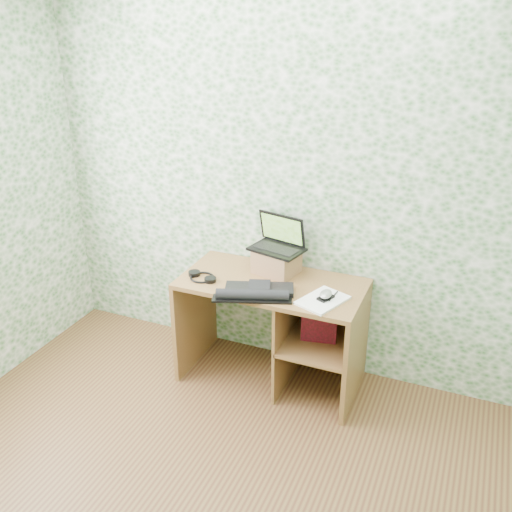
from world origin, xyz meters
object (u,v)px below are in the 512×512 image
at_px(riser, 277,261).
at_px(laptop, 279,241).
at_px(keyboard, 256,292).
at_px(desk, 284,318).
at_px(notepad, 323,300).

relative_size(riser, laptop, 0.70).
bearing_deg(riser, keyboard, -89.82).
height_order(laptop, keyboard, laptop).
height_order(desk, keyboard, keyboard).
bearing_deg(riser, notepad, -33.64).
height_order(riser, laptop, laptop).
bearing_deg(desk, riser, 131.69).
bearing_deg(desk, keyboard, -113.26).
xyz_separation_m(riser, laptop, (0.00, 0.04, 0.13)).
xyz_separation_m(desk, laptop, (-0.10, 0.15, 0.48)).
xyz_separation_m(laptop, keyboard, (0.00, -0.39, -0.19)).
bearing_deg(keyboard, laptop, 70.53).
height_order(laptop, notepad, laptop).
distance_m(desk, riser, 0.38).
height_order(desk, notepad, notepad).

